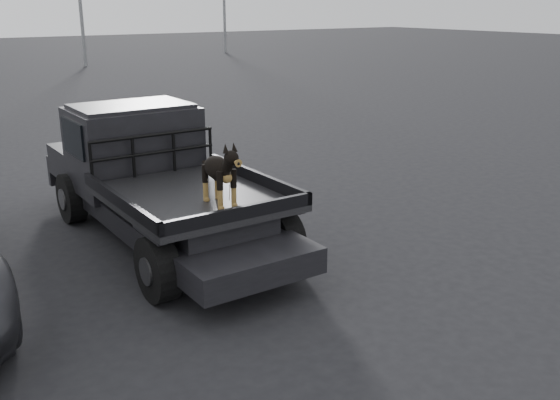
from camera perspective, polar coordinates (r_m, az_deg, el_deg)
ground at (r=7.67m, az=-0.49°, el=-7.08°), size 120.00×120.00×0.00m
flatbed_ute at (r=8.83m, az=-10.64°, el=-0.81°), size 2.00×5.40×0.92m
ute_cab at (r=9.46m, az=-13.31°, el=5.89°), size 1.72×1.30×0.88m
headache_rack at (r=8.81m, az=-11.44°, el=4.08°), size 1.80×0.08×0.55m
dog at (r=7.34m, az=-5.60°, el=2.42°), size 0.32×0.60×0.74m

